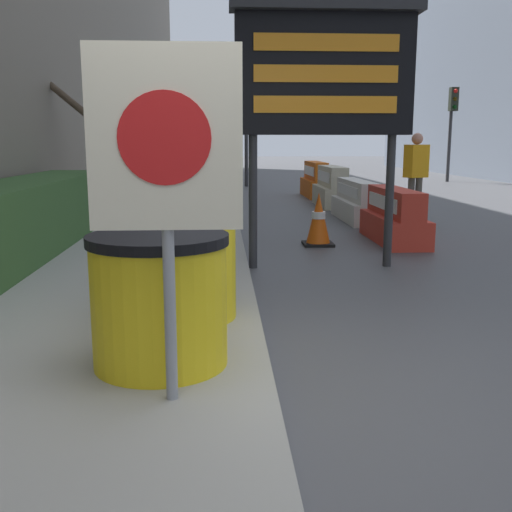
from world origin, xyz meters
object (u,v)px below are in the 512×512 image
object	(u,v)px
barrel_drum_middle	(183,266)
warning_sign	(165,159)
jersey_barrier_red_striped	(394,218)
traffic_light_near_curb	(246,107)
message_board	(324,74)
traffic_cone_near	(318,220)
traffic_light_far_side	(452,113)
pedestrian_worker	(416,168)
jersey_barrier_orange_far	(316,181)
jersey_barrier_white	(356,203)
barrel_drum_foreground	(160,300)
jersey_barrier_cream	(332,189)

from	to	relation	value
barrel_drum_middle	warning_sign	distance (m)	1.72
jersey_barrier_red_striped	traffic_light_near_curb	xyz separation A→B (m)	(-1.70, 11.33, 2.23)
message_board	traffic_cone_near	distance (m)	2.37
traffic_light_far_side	pedestrian_worker	xyz separation A→B (m)	(-4.72, -10.59, -1.53)
jersey_barrier_orange_far	warning_sign	bearing A→B (deg)	-102.04
message_board	traffic_cone_near	world-z (taller)	message_board
jersey_barrier_white	traffic_light_near_curb	distance (m)	9.28
jersey_barrier_orange_far	traffic_light_far_side	xyz separation A→B (m)	(5.92, 5.89, 2.07)
message_board	jersey_barrier_orange_far	world-z (taller)	message_board
barrel_drum_middle	barrel_drum_foreground	bearing A→B (deg)	-94.46
jersey_barrier_white	traffic_light_near_curb	size ratio (longest dim) A/B	0.61
barrel_drum_middle	jersey_barrier_cream	world-z (taller)	barrel_drum_middle
jersey_barrier_white	jersey_barrier_orange_far	size ratio (longest dim) A/B	1.06
traffic_cone_near	traffic_light_near_curb	bearing A→B (deg)	92.61
traffic_cone_near	jersey_barrier_cream	bearing A→B (deg)	77.52
barrel_drum_foreground	jersey_barrier_red_striped	bearing A→B (deg)	60.71
jersey_barrier_cream	pedestrian_worker	world-z (taller)	pedestrian_worker
jersey_barrier_red_striped	traffic_cone_near	distance (m)	1.20
pedestrian_worker	barrel_drum_foreground	bearing A→B (deg)	37.23
jersey_barrier_cream	jersey_barrier_red_striped	bearing A→B (deg)	-90.00
barrel_drum_foreground	barrel_drum_middle	bearing A→B (deg)	85.54
traffic_light_near_curb	pedestrian_worker	distance (m)	9.20
message_board	jersey_barrier_orange_far	bearing A→B (deg)	81.48
warning_sign	traffic_light_near_curb	size ratio (longest dim) A/B	0.50
barrel_drum_middle	message_board	world-z (taller)	message_board
traffic_light_far_side	jersey_barrier_orange_far	bearing A→B (deg)	-135.15
jersey_barrier_orange_far	traffic_cone_near	size ratio (longest dim) A/B	2.70
barrel_drum_middle	message_board	bearing A→B (deg)	59.21
barrel_drum_foreground	traffic_cone_near	bearing A→B (deg)	70.51
barrel_drum_middle	traffic_light_far_side	distance (m)	19.70
message_board	traffic_light_far_side	xyz separation A→B (m)	(7.30, 15.10, 0.29)
warning_sign	traffic_cone_near	size ratio (longest dim) A/B	2.33
jersey_barrier_white	jersey_barrier_orange_far	distance (m)	4.96
jersey_barrier_white	barrel_drum_foreground	bearing A→B (deg)	-110.77
barrel_drum_foreground	pedestrian_worker	distance (m)	8.95
message_board	barrel_drum_middle	bearing A→B (deg)	-120.79
jersey_barrier_red_striped	jersey_barrier_orange_far	size ratio (longest dim) A/B	0.90
traffic_cone_near	traffic_light_far_side	size ratio (longest dim) A/B	0.22
jersey_barrier_orange_far	jersey_barrier_red_striped	bearing A→B (deg)	-90.00
message_board	jersey_barrier_white	size ratio (longest dim) A/B	1.37
traffic_light_near_curb	traffic_cone_near	bearing A→B (deg)	-87.39
jersey_barrier_cream	traffic_cone_near	distance (m)	5.40
message_board	traffic_light_near_curb	world-z (taller)	traffic_light_near_curb
message_board	traffic_light_far_side	world-z (taller)	traffic_light_far_side
warning_sign	traffic_cone_near	xyz separation A→B (m)	(1.64, 5.45, -1.00)
jersey_barrier_red_striped	traffic_light_far_side	bearing A→B (deg)	66.07
message_board	jersey_barrier_cream	size ratio (longest dim) A/B	1.61
jersey_barrier_cream	traffic_cone_near	world-z (taller)	jersey_barrier_cream
jersey_barrier_cream	pedestrian_worker	bearing A→B (deg)	-62.19
traffic_light_near_curb	pedestrian_worker	world-z (taller)	traffic_light_near_curb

